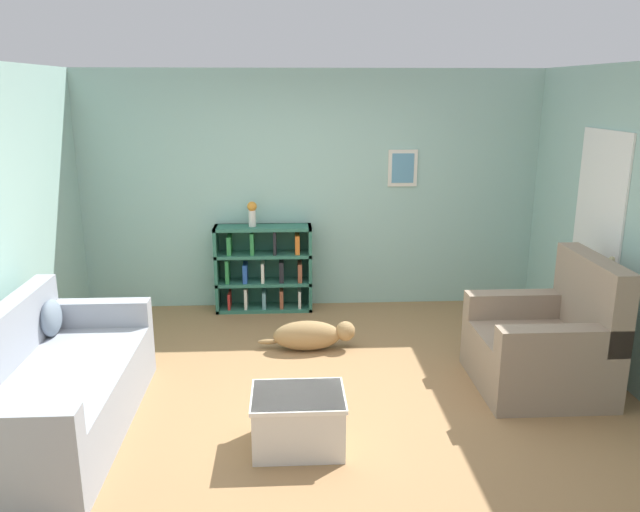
{
  "coord_description": "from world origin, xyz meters",
  "views": [
    {
      "loc": [
        -0.26,
        -4.57,
        2.39
      ],
      "look_at": [
        0.0,
        0.4,
        1.05
      ],
      "focal_mm": 35.0,
      "sensor_mm": 36.0,
      "label": 1
    }
  ],
  "objects_px": {
    "bookshelf": "(264,269)",
    "couch": "(50,392)",
    "dog": "(311,335)",
    "coffee_table": "(298,419)",
    "recliner_chair": "(547,344)",
    "vase": "(252,212)"
  },
  "relations": [
    {
      "from": "couch",
      "to": "bookshelf",
      "type": "relative_size",
      "value": 1.9
    },
    {
      "from": "couch",
      "to": "dog",
      "type": "height_order",
      "value": "couch"
    },
    {
      "from": "dog",
      "to": "bookshelf",
      "type": "bearing_deg",
      "value": 112.43
    },
    {
      "from": "bookshelf",
      "to": "couch",
      "type": "bearing_deg",
      "value": -119.57
    },
    {
      "from": "bookshelf",
      "to": "vase",
      "type": "height_order",
      "value": "vase"
    },
    {
      "from": "vase",
      "to": "coffee_table",
      "type": "bearing_deg",
      "value": -81.16
    },
    {
      "from": "couch",
      "to": "recliner_chair",
      "type": "distance_m",
      "value": 3.84
    },
    {
      "from": "bookshelf",
      "to": "vase",
      "type": "relative_size",
      "value": 3.91
    },
    {
      "from": "bookshelf",
      "to": "recliner_chair",
      "type": "bearing_deg",
      "value": -40.25
    },
    {
      "from": "vase",
      "to": "dog",
      "type": "bearing_deg",
      "value": -62.63
    },
    {
      "from": "bookshelf",
      "to": "coffee_table",
      "type": "height_order",
      "value": "bookshelf"
    },
    {
      "from": "recliner_chair",
      "to": "vase",
      "type": "height_order",
      "value": "vase"
    },
    {
      "from": "dog",
      "to": "vase",
      "type": "relative_size",
      "value": 3.41
    },
    {
      "from": "couch",
      "to": "coffee_table",
      "type": "relative_size",
      "value": 3.15
    },
    {
      "from": "couch",
      "to": "bookshelf",
      "type": "distance_m",
      "value": 2.9
    },
    {
      "from": "coffee_table",
      "to": "couch",
      "type": "bearing_deg",
      "value": 170.69
    },
    {
      "from": "coffee_table",
      "to": "dog",
      "type": "bearing_deg",
      "value": 84.62
    },
    {
      "from": "bookshelf",
      "to": "vase",
      "type": "distance_m",
      "value": 0.65
    },
    {
      "from": "couch",
      "to": "dog",
      "type": "relative_size",
      "value": 2.17
    },
    {
      "from": "recliner_chair",
      "to": "vase",
      "type": "bearing_deg",
      "value": 141.32
    },
    {
      "from": "recliner_chair",
      "to": "dog",
      "type": "height_order",
      "value": "recliner_chair"
    },
    {
      "from": "coffee_table",
      "to": "dog",
      "type": "relative_size",
      "value": 0.69
    }
  ]
}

